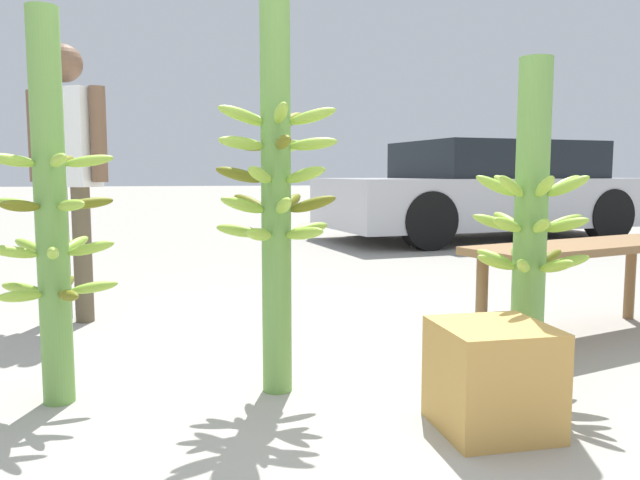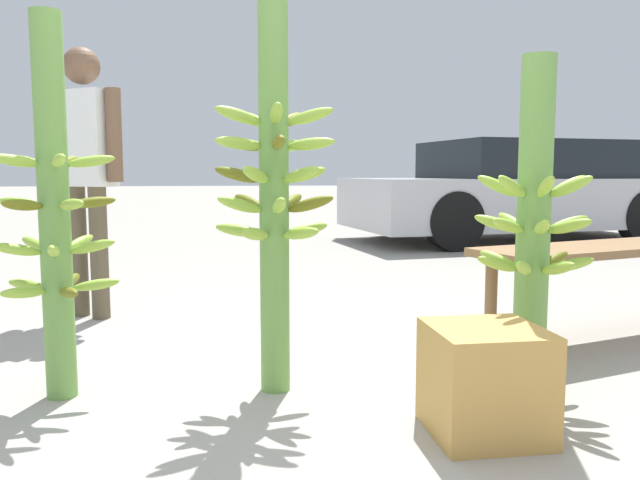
{
  "view_description": "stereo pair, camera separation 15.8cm",
  "coord_description": "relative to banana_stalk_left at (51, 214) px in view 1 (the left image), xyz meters",
  "views": [
    {
      "loc": [
        -0.41,
        -1.99,
        0.86
      ],
      "look_at": [
        0.13,
        0.5,
        0.59
      ],
      "focal_mm": 35.0,
      "sensor_mm": 36.0,
      "label": 1
    },
    {
      "loc": [
        -0.25,
        -2.02,
        0.86
      ],
      "look_at": [
        0.13,
        0.5,
        0.59
      ],
      "focal_mm": 35.0,
      "sensor_mm": 36.0,
      "label": 2
    }
  ],
  "objects": [
    {
      "name": "parked_car",
      "position": [
        4.33,
        5.1,
        -0.09
      ],
      "size": [
        4.36,
        2.39,
        1.26
      ],
      "rotation": [
        0.0,
        0.0,
        1.71
      ],
      "color": "#B7B7BC",
      "rests_on": "ground_plane"
    },
    {
      "name": "market_bench",
      "position": [
        2.53,
        0.43,
        -0.29
      ],
      "size": [
        1.47,
        0.78,
        0.5
      ],
      "rotation": [
        0.0,
        0.0,
        0.28
      ],
      "color": "olive",
      "rests_on": "ground_plane"
    },
    {
      "name": "produce_crate",
      "position": [
        1.48,
        -0.57,
        -0.53
      ],
      "size": [
        0.36,
        0.36,
        0.36
      ],
      "color": "#C69347",
      "rests_on": "ground_plane"
    },
    {
      "name": "vendor_person",
      "position": [
        -0.17,
        1.38,
        0.24
      ],
      "size": [
        0.5,
        0.38,
        1.58
      ],
      "rotation": [
        0.0,
        0.0,
        -0.6
      ],
      "color": "brown",
      "rests_on": "ground_plane"
    },
    {
      "name": "banana_stalk_left",
      "position": [
        0.0,
        0.0,
        0.0
      ],
      "size": [
        0.45,
        0.45,
        1.45
      ],
      "color": "#6B9E47",
      "rests_on": "ground_plane"
    },
    {
      "name": "ground_plane",
      "position": [
        0.89,
        -0.45,
        -0.71
      ],
      "size": [
        80.0,
        80.0,
        0.0
      ],
      "primitive_type": "plane",
      "color": "#9E998E"
    },
    {
      "name": "banana_stalk_right",
      "position": [
        1.82,
        -0.2,
        -0.06
      ],
      "size": [
        0.46,
        0.46,
        1.31
      ],
      "color": "#6B9E47",
      "rests_on": "ground_plane"
    },
    {
      "name": "banana_stalk_center",
      "position": [
        0.82,
        -0.05,
        0.07
      ],
      "size": [
        0.47,
        0.48,
        1.5
      ],
      "color": "#6B9E47",
      "rests_on": "ground_plane"
    }
  ]
}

